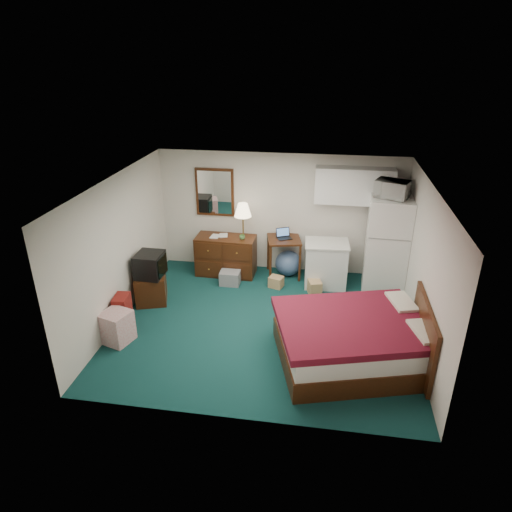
% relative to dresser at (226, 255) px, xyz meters
% --- Properties ---
extents(floor, '(5.00, 4.50, 0.01)m').
position_rel_dresser_xyz_m(floor, '(1.06, -1.81, -0.42)').
color(floor, '#103F41').
rests_on(floor, ground).
extents(ceiling, '(5.00, 4.50, 0.01)m').
position_rel_dresser_xyz_m(ceiling, '(1.06, -1.81, 2.08)').
color(ceiling, silver).
rests_on(ceiling, walls).
extents(walls, '(5.01, 4.51, 2.50)m').
position_rel_dresser_xyz_m(walls, '(1.06, -1.81, 0.83)').
color(walls, silver).
rests_on(walls, floor).
extents(mirror, '(0.80, 0.06, 1.00)m').
position_rel_dresser_xyz_m(mirror, '(-0.29, 0.41, 1.23)').
color(mirror, white).
rests_on(mirror, walls).
extents(upper_cabinets, '(1.50, 0.35, 0.70)m').
position_rel_dresser_xyz_m(upper_cabinets, '(2.51, 0.26, 1.53)').
color(upper_cabinets, silver).
rests_on(upper_cabinets, walls).
extents(headboard, '(0.06, 1.56, 1.00)m').
position_rel_dresser_xyz_m(headboard, '(3.52, -2.59, 0.13)').
color(headboard, black).
rests_on(headboard, walls).
extents(dresser, '(1.23, 0.58, 0.83)m').
position_rel_dresser_xyz_m(dresser, '(0.00, 0.00, 0.00)').
color(dresser, black).
rests_on(dresser, floor).
extents(floor_lamp, '(0.40, 0.40, 1.57)m').
position_rel_dresser_xyz_m(floor_lamp, '(0.37, -0.00, 0.37)').
color(floor_lamp, gold).
rests_on(floor_lamp, floor).
extents(desk, '(0.77, 0.77, 0.83)m').
position_rel_dresser_xyz_m(desk, '(1.20, 0.12, -0.00)').
color(desk, black).
rests_on(desk, floor).
extents(exercise_ball, '(0.66, 0.66, 0.54)m').
position_rel_dresser_xyz_m(exercise_ball, '(1.29, 0.14, -0.15)').
color(exercise_ball, '#405A86').
rests_on(exercise_ball, floor).
extents(kitchen_counter, '(0.84, 0.66, 0.88)m').
position_rel_dresser_xyz_m(kitchen_counter, '(2.07, -0.17, 0.03)').
color(kitchen_counter, silver).
rests_on(kitchen_counter, floor).
extents(fridge, '(0.82, 0.82, 1.89)m').
position_rel_dresser_xyz_m(fridge, '(3.19, -0.19, 0.53)').
color(fridge, white).
rests_on(fridge, floor).
extents(bed, '(2.57, 2.24, 0.70)m').
position_rel_dresser_xyz_m(bed, '(2.54, -2.59, -0.07)').
color(bed, '#480D16').
rests_on(bed, floor).
extents(tv_stand, '(0.70, 0.74, 0.55)m').
position_rel_dresser_xyz_m(tv_stand, '(-1.14, -1.35, -0.14)').
color(tv_stand, black).
rests_on(tv_stand, floor).
extents(suitcase, '(0.27, 0.39, 0.60)m').
position_rel_dresser_xyz_m(suitcase, '(-1.29, -2.27, -0.12)').
color(suitcase, '#60190D').
rests_on(suitcase, floor).
extents(retail_box, '(0.53, 0.53, 0.53)m').
position_rel_dresser_xyz_m(retail_box, '(-1.22, -2.68, -0.15)').
color(retail_box, silver).
rests_on(retail_box, floor).
extents(file_bin, '(0.40, 0.30, 0.28)m').
position_rel_dresser_xyz_m(file_bin, '(0.18, -0.46, -0.28)').
color(file_bin, gray).
rests_on(file_bin, floor).
extents(cardboard_box_a, '(0.32, 0.29, 0.22)m').
position_rel_dresser_xyz_m(cardboard_box_a, '(1.11, -0.44, -0.30)').
color(cardboard_box_a, tan).
rests_on(cardboard_box_a, floor).
extents(cardboard_box_b, '(0.30, 0.33, 0.28)m').
position_rel_dresser_xyz_m(cardboard_box_b, '(1.88, -0.60, -0.28)').
color(cardboard_box_b, tan).
rests_on(cardboard_box_b, floor).
extents(laptop, '(0.36, 0.33, 0.20)m').
position_rel_dresser_xyz_m(laptop, '(1.20, 0.11, 0.51)').
color(laptop, black).
rests_on(laptop, desk).
extents(crt_tv, '(0.49, 0.53, 0.45)m').
position_rel_dresser_xyz_m(crt_tv, '(-1.10, -1.38, 0.36)').
color(crt_tv, black).
rests_on(crt_tv, tv_stand).
extents(microwave, '(0.66, 0.52, 0.39)m').
position_rel_dresser_xyz_m(microwave, '(3.15, -0.20, 1.67)').
color(microwave, white).
rests_on(microwave, fridge).
extents(book_a, '(0.18, 0.03, 0.24)m').
position_rel_dresser_xyz_m(book_a, '(-0.30, -0.02, 0.54)').
color(book_a, tan).
rests_on(book_a, dresser).
extents(book_b, '(0.17, 0.06, 0.23)m').
position_rel_dresser_xyz_m(book_b, '(-0.14, 0.04, 0.53)').
color(book_b, tan).
rests_on(book_b, dresser).
extents(mug, '(0.13, 0.12, 0.11)m').
position_rel_dresser_xyz_m(mug, '(0.36, -0.06, 0.47)').
color(mug, '#4E8646').
rests_on(mug, dresser).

